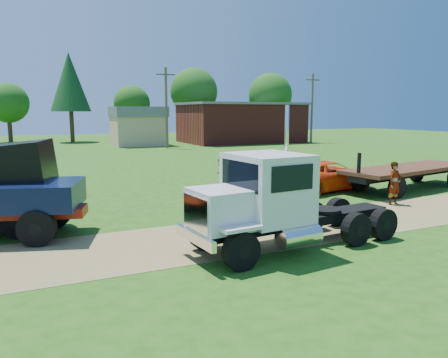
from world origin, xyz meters
name	(u,v)px	position (x,y,z in m)	size (l,w,h in m)	color
ground	(303,226)	(0.00, 0.00, 0.00)	(140.00, 140.00, 0.00)	#204910
dirt_track	(303,226)	(0.00, 0.00, 0.01)	(120.00, 4.20, 0.01)	olive
white_semi_tractor	(270,202)	(-2.56, -1.86, 1.49)	(7.35, 3.00, 4.37)	black
orange_pickup	(326,175)	(5.52, 5.72, 0.79)	(2.61, 5.65, 1.57)	red
flatbed_trailer	(408,172)	(9.64, 4.00, 0.94)	(8.88, 3.98, 2.20)	#381D11
spectator_a	(395,183)	(5.88, 1.37, 0.97)	(0.71, 0.47, 1.95)	#999999
spectator_b	(221,173)	(0.77, 8.95, 0.79)	(0.77, 0.60, 1.58)	#999999
brick_building	(241,122)	(18.00, 40.00, 2.66)	(15.40, 10.40, 5.30)	maroon
tan_shed	(138,126)	(4.00, 40.00, 2.42)	(6.20, 5.40, 4.70)	tan
utility_poles	(166,106)	(6.00, 35.00, 4.71)	(42.20, 0.28, 9.00)	brown
tree_row	(139,95)	(6.68, 49.61, 6.50)	(53.18, 12.92, 11.88)	#362016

